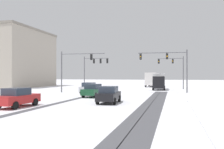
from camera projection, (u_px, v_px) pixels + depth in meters
name	position (u px, v px, depth m)	size (l,w,h in m)	color
wheel_track_left_lane	(148.00, 103.00, 23.06)	(0.84, 33.00, 0.01)	#4C4C51
wheel_track_right_lane	(70.00, 100.00, 25.15)	(0.74, 33.00, 0.01)	#4C4C51
wheel_track_center	(158.00, 103.00, 22.82)	(1.19, 33.00, 0.01)	#4C4C51
sidewalk_kerb_right	(214.00, 106.00, 20.16)	(4.00, 33.00, 0.12)	white
traffic_signal_far_right	(174.00, 66.00, 46.67)	(5.11, 0.50, 6.50)	#56565B
traffic_signal_near_left	(74.00, 64.00, 37.07)	(7.11, 0.67, 6.50)	#56565B
traffic_signal_far_left	(94.00, 65.00, 46.71)	(5.09, 0.52, 6.50)	#56565B
traffic_signal_near_right	(169.00, 62.00, 35.02)	(7.23, 0.82, 6.50)	#56565B
car_silver_lead	(89.00, 88.00, 35.46)	(1.85, 4.11, 1.62)	#B7BABF
car_dark_green_second	(93.00, 90.00, 29.14)	(2.01, 4.19, 1.62)	#194C2D
car_black_third	(109.00, 95.00, 22.69)	(2.00, 4.19, 1.62)	black
car_red_fourth	(17.00, 97.00, 19.68)	(2.00, 4.18, 1.62)	red
bus_oncoming	(152.00, 78.00, 58.00)	(2.76, 11.03, 3.38)	silver
box_truck_delivery	(159.00, 81.00, 44.92)	(2.57, 7.50, 3.02)	black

